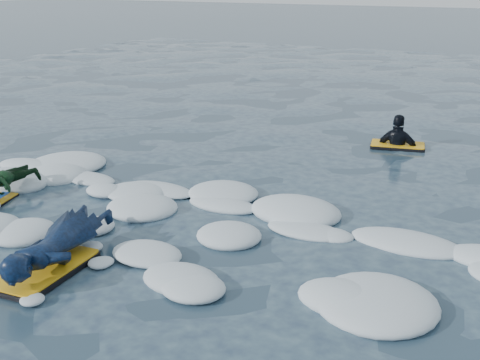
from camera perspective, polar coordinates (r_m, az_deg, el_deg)
ground at (r=7.11m, az=-7.97°, el=-6.91°), size 120.00×120.00×0.00m
foam_band at (r=7.89m, az=-3.62°, el=-4.07°), size 12.00×3.10×0.30m
prone_woman_unit at (r=6.96m, az=-16.96°, el=-5.97°), size 1.02×1.90×0.47m
prone_child_unit at (r=9.22m, az=-21.69°, el=-0.53°), size 0.73×1.20×0.43m
waiting_rider_unit at (r=11.71m, az=14.66°, el=2.52°), size 1.08×0.74×1.48m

